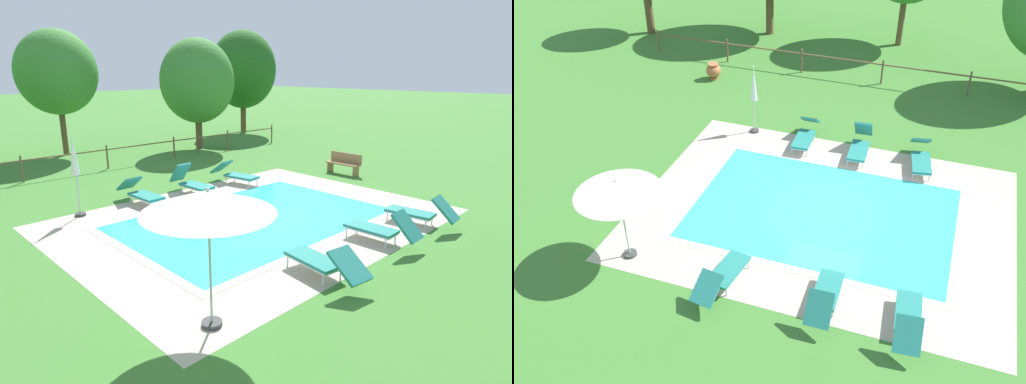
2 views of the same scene
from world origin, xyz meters
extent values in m
plane|color=#3D752D|center=(0.00, 0.00, 0.00)|extent=(160.00, 160.00, 0.00)
cube|color=#B2A893|center=(0.00, 0.00, 0.00)|extent=(10.76, 8.20, 0.01)
cube|color=#38C6D1|center=(0.00, 0.00, 0.01)|extent=(7.50, 4.94, 0.01)
cube|color=#C0B59F|center=(0.00, 2.59, 0.01)|extent=(7.98, 0.24, 0.01)
cube|color=#C0B59F|center=(0.00, -2.59, 0.01)|extent=(7.98, 0.24, 0.01)
cube|color=#C0B59F|center=(3.87, 0.00, 0.01)|extent=(0.24, 4.94, 0.01)
cube|color=#C0B59F|center=(-3.87, 0.00, 0.01)|extent=(0.24, 4.94, 0.01)
cube|color=#237A70|center=(-1.61, 3.36, 0.32)|extent=(0.65, 1.32, 0.07)
cube|color=#237A70|center=(-1.65, 4.36, 0.55)|extent=(0.63, 0.76, 0.52)
cube|color=silver|center=(-1.61, 3.36, 0.26)|extent=(0.62, 1.29, 0.04)
cylinder|color=silver|center=(-1.33, 2.82, 0.14)|extent=(0.04, 0.04, 0.28)
cylinder|color=silver|center=(-1.84, 2.80, 0.14)|extent=(0.04, 0.04, 0.28)
cylinder|color=silver|center=(-1.37, 3.93, 0.14)|extent=(0.04, 0.04, 0.28)
cylinder|color=silver|center=(-1.88, 3.91, 0.14)|extent=(0.04, 0.04, 0.28)
cube|color=#237A70|center=(0.99, -3.28, 0.32)|extent=(0.64, 1.32, 0.07)
cube|color=#237A70|center=(1.02, -4.23, 0.61)|extent=(0.62, 0.66, 0.64)
cube|color=silver|center=(0.99, -3.28, 0.26)|extent=(0.61, 1.29, 0.04)
cylinder|color=silver|center=(0.71, -2.74, 0.14)|extent=(0.04, 0.04, 0.28)
cylinder|color=silver|center=(1.22, -2.72, 0.14)|extent=(0.04, 0.04, 0.28)
cylinder|color=silver|center=(0.75, -3.84, 0.14)|extent=(0.04, 0.04, 0.28)
cylinder|color=silver|center=(1.26, -3.83, 0.14)|extent=(0.04, 0.04, 0.28)
cube|color=#237A70|center=(2.40, 3.21, 0.32)|extent=(0.81, 1.38, 0.07)
cube|color=#237A70|center=(2.23, 4.19, 0.56)|extent=(0.72, 0.82, 0.54)
cube|color=silver|center=(2.40, 3.21, 0.26)|extent=(0.78, 1.35, 0.04)
cylinder|color=silver|center=(2.74, 2.71, 0.14)|extent=(0.04, 0.04, 0.28)
cylinder|color=silver|center=(2.24, 2.62, 0.14)|extent=(0.04, 0.04, 0.28)
cylinder|color=silver|center=(2.56, 3.80, 0.14)|extent=(0.04, 0.04, 0.28)
cylinder|color=silver|center=(2.05, 3.71, 0.14)|extent=(0.04, 0.04, 0.28)
cube|color=#237A70|center=(-1.54, -3.43, 0.32)|extent=(0.77, 1.37, 0.07)
cube|color=#237A70|center=(-1.68, -4.42, 0.55)|extent=(0.69, 0.81, 0.52)
cube|color=silver|center=(-1.54, -3.43, 0.26)|extent=(0.74, 1.34, 0.04)
cylinder|color=silver|center=(-1.72, -2.85, 0.14)|extent=(0.04, 0.04, 0.28)
cylinder|color=silver|center=(-1.22, -2.92, 0.14)|extent=(0.04, 0.04, 0.28)
cylinder|color=silver|center=(-1.87, -3.95, 0.14)|extent=(0.04, 0.04, 0.28)
cylinder|color=silver|center=(-1.36, -4.01, 0.14)|extent=(0.04, 0.04, 0.28)
cube|color=#237A70|center=(0.33, 3.27, 0.32)|extent=(0.67, 1.33, 0.07)
cube|color=#237A70|center=(0.28, 4.17, 0.65)|extent=(0.63, 0.59, 0.72)
cube|color=silver|center=(0.33, 3.27, 0.26)|extent=(0.64, 1.30, 0.04)
cylinder|color=silver|center=(0.62, 2.73, 0.14)|extent=(0.04, 0.04, 0.28)
cylinder|color=silver|center=(0.11, 2.71, 0.14)|extent=(0.04, 0.04, 0.28)
cylinder|color=silver|center=(0.56, 3.84, 0.14)|extent=(0.04, 0.04, 0.28)
cylinder|color=silver|center=(0.05, 3.81, 0.14)|extent=(0.04, 0.04, 0.28)
cube|color=#237A70|center=(2.94, -3.35, 0.32)|extent=(0.72, 1.35, 0.07)
cube|color=#237A70|center=(3.03, -4.30, 0.60)|extent=(0.66, 0.71, 0.63)
cube|color=silver|center=(2.94, -3.35, 0.26)|extent=(0.68, 1.32, 0.04)
cylinder|color=silver|center=(2.63, -2.82, 0.14)|extent=(0.04, 0.04, 0.28)
cylinder|color=silver|center=(3.14, -2.77, 0.14)|extent=(0.04, 0.04, 0.28)
cylinder|color=silver|center=(2.74, -3.92, 0.14)|extent=(0.04, 0.04, 0.28)
cylinder|color=silver|center=(3.24, -3.88, 0.14)|extent=(0.04, 0.04, 0.28)
cylinder|color=#383838|center=(-4.38, -3.50, 0.04)|extent=(0.36, 0.36, 0.08)
cylinder|color=#B2B5B7|center=(-4.38, -3.50, 1.20)|extent=(0.04, 0.04, 2.39)
cone|color=white|center=(-4.38, -3.50, 2.23)|extent=(2.20, 2.20, 0.38)
sphere|color=white|center=(-4.38, -3.50, 2.42)|extent=(0.06, 0.06, 0.06)
cylinder|color=#383838|center=(-3.59, 3.81, 0.04)|extent=(0.32, 0.32, 0.08)
cylinder|color=#B2B5B7|center=(-3.59, 3.81, 0.64)|extent=(0.04, 0.04, 1.27)
cone|color=white|center=(-3.59, 3.81, 1.88)|extent=(0.25, 0.25, 1.22)
sphere|color=white|center=(-3.59, 3.81, 2.51)|extent=(0.05, 0.05, 0.05)
cylinder|color=#B7663D|center=(-6.84, 7.48, 0.04)|extent=(0.34, 0.34, 0.08)
ellipsoid|color=#B7663D|center=(-6.84, 7.48, 0.37)|extent=(0.62, 0.62, 0.58)
cylinder|color=#B7663D|center=(-6.84, 7.48, 0.66)|extent=(0.47, 0.47, 0.06)
cylinder|color=brown|center=(-10.48, 9.36, 0.53)|extent=(0.08, 0.08, 1.05)
cylinder|color=brown|center=(-6.99, 9.36, 0.53)|extent=(0.08, 0.08, 1.05)
cylinder|color=brown|center=(-3.50, 9.36, 0.53)|extent=(0.08, 0.08, 1.05)
cylinder|color=brown|center=(-0.01, 9.36, 0.53)|extent=(0.08, 0.08, 1.05)
cylinder|color=brown|center=(3.48, 9.36, 0.53)|extent=(0.08, 0.08, 1.05)
cube|color=brown|center=(-0.01, 9.36, 0.85)|extent=(20.94, 0.05, 0.05)
cylinder|color=brown|center=(-6.40, 13.41, 1.22)|extent=(0.38, 0.38, 2.44)
cylinder|color=brown|center=(-0.03, 14.03, 1.28)|extent=(0.28, 0.28, 2.56)
cylinder|color=brown|center=(-12.09, 11.51, 1.19)|extent=(0.40, 0.40, 2.39)
camera|label=1|loc=(-8.38, -8.70, 4.22)|focal=30.39mm
camera|label=2|loc=(2.90, -12.87, 10.22)|focal=39.65mm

